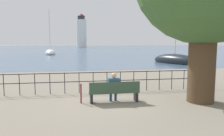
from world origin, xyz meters
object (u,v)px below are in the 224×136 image
at_px(closed_umbrella, 81,92).
at_px(sailboat_2, 175,60).
at_px(park_bench, 114,92).
at_px(harbor_lighthouse, 81,32).
at_px(seated_person_left, 114,86).
at_px(sailboat_1, 50,53).

bearing_deg(closed_umbrella, sailboat_2, 53.66).
bearing_deg(sailboat_2, park_bench, -145.84).
bearing_deg(harbor_lighthouse, closed_umbrella, -92.02).
relative_size(seated_person_left, closed_umbrella, 1.48).
height_order(seated_person_left, sailboat_2, sailboat_2).
relative_size(closed_umbrella, sailboat_2, 0.09).
distance_m(park_bench, sailboat_1, 43.71).
distance_m(sailboat_2, harbor_lighthouse, 115.47).
xyz_separation_m(park_bench, sailboat_1, (-7.03, 43.14, -0.06)).
bearing_deg(sailboat_2, sailboat_1, 101.21).
bearing_deg(harbor_lighthouse, park_bench, -91.41).
bearing_deg(seated_person_left, closed_umbrella, 178.56).
bearing_deg(sailboat_1, seated_person_left, -84.93).
xyz_separation_m(seated_person_left, harbor_lighthouse, (3.25, 131.50, 9.20)).
relative_size(sailboat_2, harbor_lighthouse, 0.43).
bearing_deg(sailboat_1, park_bench, -84.93).
bearing_deg(sailboat_1, closed_umbrella, -86.72).
bearing_deg(closed_umbrella, park_bench, -4.59).
relative_size(park_bench, harbor_lighthouse, 0.10).
height_order(park_bench, sailboat_2, sailboat_2).
xyz_separation_m(park_bench, harbor_lighthouse, (3.24, 131.58, 9.45)).
bearing_deg(sailboat_2, harbor_lighthouse, 70.88).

